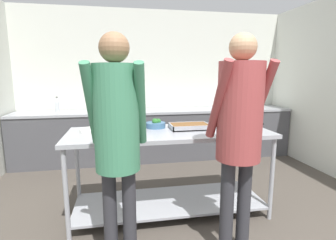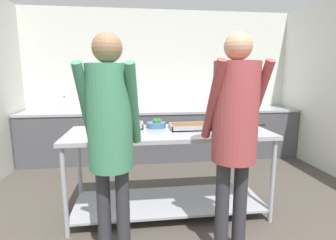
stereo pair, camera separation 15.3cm
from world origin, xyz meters
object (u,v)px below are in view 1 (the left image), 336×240
serving_tray_roast (126,126)px  sauce_pan (238,127)px  plate_stack (92,130)px  serving_tray_vegetables (189,126)px  water_bottle (57,105)px  broccoli_bowl (156,124)px  guest_serving_right (117,129)px  guest_serving_left (239,123)px

serving_tray_roast → sauce_pan: (1.16, -0.36, 0.02)m
plate_stack → serving_tray_roast: serving_tray_roast is taller
serving_tray_vegetables → water_bottle: size_ratio=1.65×
broccoli_bowl → sauce_pan: broccoli_bowl is taller
water_bottle → guest_serving_right: bearing=-69.8°
serving_tray_roast → sauce_pan: bearing=-17.4°
plate_stack → serving_tray_vegetables: serving_tray_vegetables is taller
plate_stack → water_bottle: (-0.72, 1.81, 0.07)m
serving_tray_vegetables → guest_serving_right: bearing=-131.9°
guest_serving_right → water_bottle: guest_serving_right is taller
plate_stack → sauce_pan: sauce_pan is taller
broccoli_bowl → guest_serving_left: size_ratio=0.12×
serving_tray_roast → broccoli_bowl: bearing=-6.4°
serving_tray_roast → sauce_pan: sauce_pan is taller
guest_serving_left → broccoli_bowl: bearing=118.8°
sauce_pan → water_bottle: bearing=137.6°
plate_stack → serving_tray_vegetables: (1.04, -0.02, 0.01)m
broccoli_bowl → guest_serving_right: 1.08m
guest_serving_left → plate_stack: bearing=144.5°
sauce_pan → guest_serving_right: size_ratio=0.25×
water_bottle → sauce_pan: bearing=-42.4°
serving_tray_vegetables → guest_serving_right: guest_serving_right is taller
guest_serving_left → water_bottle: guest_serving_left is taller
guest_serving_left → sauce_pan: bearing=64.9°
water_bottle → guest_serving_left: bearing=-54.2°
plate_stack → serving_tray_vegetables: 1.04m
plate_stack → guest_serving_right: guest_serving_right is taller
serving_tray_roast → sauce_pan: 1.22m
guest_serving_right → serving_tray_vegetables: bearing=48.1°
guest_serving_left → serving_tray_roast: bearing=130.8°
serving_tray_roast → guest_serving_right: 1.04m
guest_serving_left → guest_serving_right: 0.95m
serving_tray_vegetables → plate_stack: bearing=178.8°
sauce_pan → guest_serving_left: 0.72m
sauce_pan → serving_tray_roast: bearing=162.6°
guest_serving_left → guest_serving_right: size_ratio=1.01×
serving_tray_roast → broccoli_bowl: (0.33, -0.04, 0.01)m
serving_tray_roast → water_bottle: water_bottle is taller
guest_serving_right → guest_serving_left: bearing=1.1°
guest_serving_right → plate_stack: bearing=106.8°
guest_serving_right → sauce_pan: bearing=27.8°
serving_tray_vegetables → sauce_pan: size_ratio=0.95×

